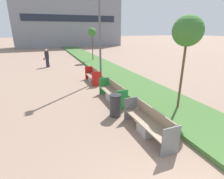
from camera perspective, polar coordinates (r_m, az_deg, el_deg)
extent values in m
cube|color=#426B33|center=(14.61, 0.71, 5.47)|extent=(2.80, 120.00, 0.18)
cube|color=gray|center=(40.01, -13.77, 20.74)|extent=(21.24, 5.42, 10.06)
cube|color=#1E2333|center=(37.31, -13.13, 21.72)|extent=(17.84, 0.08, 1.20)
cube|color=#9E9B96|center=(6.45, 11.37, -12.39)|extent=(0.52, 0.60, 0.42)
cube|color=gray|center=(6.33, 11.51, -10.61)|extent=(0.58, 2.38, 0.05)
cube|color=gray|center=(6.35, 13.73, -8.01)|extent=(0.14, 2.29, 0.48)
cube|color=slate|center=(5.51, 18.61, -15.82)|extent=(0.62, 0.04, 0.94)
cube|color=slate|center=(7.23, 6.32, -6.09)|extent=(0.62, 0.04, 0.94)
cube|color=#9E9B96|center=(9.09, 0.04, -2.37)|extent=(0.52, 0.60, 0.42)
cube|color=gray|center=(9.01, 0.04, -1.01)|extent=(0.58, 2.30, 0.05)
cube|color=gray|center=(9.02, 1.63, 0.78)|extent=(0.14, 2.21, 0.48)
cube|color=#238C3D|center=(8.00, 3.17, -3.46)|extent=(0.62, 0.04, 0.94)
cube|color=#238C3D|center=(10.03, -2.45, 1.30)|extent=(0.62, 0.04, 0.94)
cube|color=#9E9B96|center=(12.35, -6.25, 3.36)|extent=(0.52, 0.60, 0.42)
cube|color=gray|center=(12.29, -6.29, 4.39)|extent=(0.58, 1.85, 0.05)
cube|color=gray|center=(12.30, -5.12, 5.70)|extent=(0.14, 1.77, 0.48)
cube|color=red|center=(11.41, -4.99, 3.44)|extent=(0.62, 0.04, 0.94)
cube|color=red|center=(13.17, -7.43, 5.48)|extent=(0.62, 0.04, 0.94)
cylinder|color=#2D2D30|center=(7.42, 1.09, -5.42)|extent=(0.48, 0.48, 0.91)
cylinder|color=black|center=(7.23, 1.12, -1.95)|extent=(0.50, 0.50, 0.05)
cylinder|color=#56595B|center=(12.27, -4.04, 20.47)|extent=(0.14, 0.14, 7.67)
cylinder|color=brown|center=(8.11, 21.75, 3.68)|extent=(0.10, 0.10, 3.13)
sphere|color=#38702D|center=(7.86, 23.51, 17.14)|extent=(1.22, 1.22, 1.22)
cylinder|color=brown|center=(20.47, -6.37, 13.23)|extent=(0.10, 0.10, 2.96)
sphere|color=#38702D|center=(20.37, -6.56, 18.10)|extent=(0.95, 0.95, 0.95)
cube|color=#232633|center=(18.40, -20.28, 8.19)|extent=(0.30, 0.22, 0.84)
cube|color=#232328|center=(18.29, -20.56, 10.52)|extent=(0.38, 0.24, 0.68)
sphere|color=tan|center=(18.24, -20.73, 11.93)|extent=(0.23, 0.23, 0.23)
cube|color=maroon|center=(18.34, -21.30, 9.24)|extent=(0.12, 0.20, 0.18)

